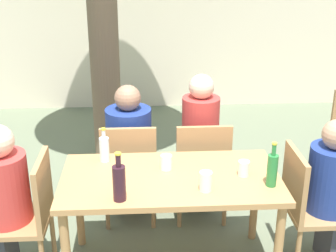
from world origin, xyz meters
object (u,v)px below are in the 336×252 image
Objects in this scene: drinking_glass_1 at (244,168)px; drinking_glass_2 at (166,162)px; patio_chair_2 at (129,167)px; water_bottle_2 at (104,148)px; person_seated_2 at (130,154)px; drinking_glass_0 at (206,181)px; dining_table_front at (171,188)px; person_seated_3 at (198,149)px; patio_chair_0 at (29,211)px; patio_chair_3 at (202,165)px; green_bottle_0 at (272,169)px; patio_chair_1 at (308,202)px; wine_bottle_1 at (119,182)px.

drinking_glass_1 is 0.54m from drinking_glass_2.
patio_chair_2 is 0.52m from water_bottle_2.
person_seated_2 is 1.21m from drinking_glass_0.
dining_table_front is at bearing 178.68° from drinking_glass_1.
dining_table_front is 0.33m from drinking_glass_0.
person_seated_3 is at bearing 102.95° from drinking_glass_1.
patio_chair_3 is at bearing 116.03° from patio_chair_0.
person_seated_2 is 1.44m from green_bottle_0.
drinking_glass_1 is (0.80, -0.87, 0.28)m from person_seated_2.
patio_chair_2 is 1.28m from green_bottle_0.
patio_chair_2 is (-0.30, 0.62, -0.15)m from dining_table_front.
person_seated_3 is at bearing 38.40° from patio_chair_1.
person_seated_2 is at bearing 0.12° from person_seated_3.
dining_table_front is at bearing 90.00° from patio_chair_0.
patio_chair_3 is at bearing 90.00° from person_seated_3.
patio_chair_0 is 1.25m from drinking_glass_0.
drinking_glass_2 is (-0.02, 0.11, 0.14)m from dining_table_front.
green_bottle_0 is 0.44m from drinking_glass_0.
patio_chair_1 is 0.92m from patio_chair_3.
water_bottle_2 is at bearing 145.12° from drinking_glass_0.
drinking_glass_1 is at bearing 91.37° from patio_chair_1.
patio_chair_0 is 1.09m from person_seated_2.
patio_chair_3 is at bearing -180.00° from patio_chair_2.
drinking_glass_0 is at bearing 80.42° from patio_chair_0.
drinking_glass_2 is (-0.32, -0.51, 0.29)m from patio_chair_3.
drinking_glass_1 is (0.96, -0.28, -0.05)m from water_bottle_2.
drinking_glass_0 is (0.67, -0.47, -0.03)m from water_bottle_2.
green_bottle_0 is at bearing 116.41° from patio_chair_1.
patio_chair_2 is 1.00× the size of patio_chair_3.
person_seated_3 is 4.09× the size of green_bottle_0.
drinking_glass_0 is at bearing 121.75° from patio_chair_2.
drinking_glass_1 is (-0.48, -0.01, 0.29)m from patio_chair_1.
person_seated_3 is 1.13m from green_bottle_0.
drinking_glass_1 is (0.29, 0.19, -0.01)m from drinking_glass_0.
green_bottle_0 is at bearing 113.95° from patio_chair_3.
green_bottle_0 reaches higher than water_bottle_2.
drinking_glass_2 is (0.31, 0.40, -0.07)m from wine_bottle_1.
patio_chair_3 is (1.28, 0.62, 0.00)m from patio_chair_0.
person_seated_3 is at bearing -90.00° from patio_chair_3.
patio_chair_1 is 1.00× the size of patio_chair_2.
patio_chair_2 and patio_chair_3 have the same top height.
drinking_glass_0 is (-0.09, -1.06, 0.26)m from person_seated_3.
wine_bottle_1 is at bearing 55.23° from patio_chair_3.
water_bottle_2 reaches higher than drinking_glass_2.
patio_chair_3 is 3.56× the size of water_bottle_2.
drinking_glass_2 is at bearing 83.62° from patio_chair_1.
person_seated_3 is 11.95× the size of drinking_glass_2.
drinking_glass_1 is at bearing 18.31° from wine_bottle_1.
dining_table_front is at bearing 165.81° from green_bottle_0.
patio_chair_0 is at bearing -173.32° from drinking_glass_2.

